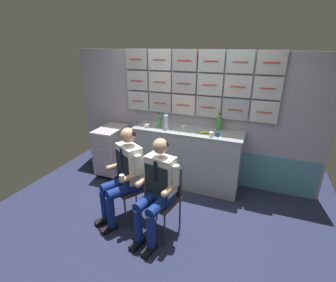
{
  "coord_description": "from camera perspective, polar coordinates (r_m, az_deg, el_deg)",
  "views": [
    {
      "loc": [
        1.11,
        -2.46,
        2.25
      ],
      "look_at": [
        0.06,
        0.23,
        1.1
      ],
      "focal_mm": 26.42,
      "sensor_mm": 36.0,
      "label": 1
    }
  ],
  "objects": [
    {
      "name": "water_bottle_clear",
      "position": [
        3.95,
        11.66,
        4.31
      ],
      "size": [
        0.07,
        0.07,
        0.27
      ],
      "color": "#4BA250",
      "rests_on": "galley_counter"
    },
    {
      "name": "crew_member_center",
      "position": [
        2.93,
        -2.61,
        -10.35
      ],
      "size": [
        0.5,
        0.64,
        1.26
      ],
      "color": "black",
      "rests_on": "ground"
    },
    {
      "name": "snack_banana",
      "position": [
        3.78,
        8.62,
        2.01
      ],
      "size": [
        0.17,
        0.1,
        0.04
      ],
      "color": "yellow",
      "rests_on": "galley_counter"
    },
    {
      "name": "service_trolley",
      "position": [
        4.57,
        -12.79,
        -1.83
      ],
      "size": [
        0.4,
        0.65,
        0.86
      ],
      "color": "black",
      "rests_on": "ground"
    },
    {
      "name": "folding_chair_center",
      "position": [
        3.12,
        -0.83,
        -11.5
      ],
      "size": [
        0.47,
        0.47,
        0.87
      ],
      "color": "#2D2D33",
      "rests_on": "ground"
    },
    {
      "name": "water_bottle_blue_cap",
      "position": [
        4.02,
        -2.13,
        4.76
      ],
      "size": [
        0.07,
        0.07,
        0.23
      ],
      "color": "#4C9854",
      "rests_on": "galley_counter"
    },
    {
      "name": "espresso_cup_small",
      "position": [
        3.7,
        11.39,
        1.56
      ],
      "size": [
        0.06,
        0.06,
        0.06
      ],
      "color": "navy",
      "rests_on": "galley_counter"
    },
    {
      "name": "water_bottle_short",
      "position": [
        3.91,
        -0.46,
        4.57
      ],
      "size": [
        0.07,
        0.07,
        0.27
      ],
      "color": "silver",
      "rests_on": "galley_counter"
    },
    {
      "name": "galley_counter",
      "position": [
        4.11,
        4.33,
        -3.78
      ],
      "size": [
        1.75,
        0.53,
        0.97
      ],
      "color": "#A2ABAD",
      "rests_on": "ground"
    },
    {
      "name": "crew_member_left",
      "position": [
        3.23,
        -10.03,
        -6.95
      ],
      "size": [
        0.6,
        0.68,
        1.29
      ],
      "color": "black",
      "rests_on": "ground"
    },
    {
      "name": "paper_cup_tan",
      "position": [
        4.02,
        -4.85,
        3.54
      ],
      "size": [
        0.07,
        0.07,
        0.06
      ],
      "color": "silver",
      "rests_on": "galley_counter"
    },
    {
      "name": "paper_cup_blue",
      "position": [
        3.66,
        9.94,
        1.52
      ],
      "size": [
        0.06,
        0.06,
        0.07
      ],
      "color": "white",
      "rests_on": "galley_counter"
    },
    {
      "name": "coffee_cup_spare",
      "position": [
        3.95,
        3.62,
        3.25
      ],
      "size": [
        0.06,
        0.06,
        0.06
      ],
      "color": "white",
      "rests_on": "galley_counter"
    },
    {
      "name": "folding_chair_left",
      "position": [
        3.39,
        -7.41,
        -8.84
      ],
      "size": [
        0.55,
        0.55,
        0.87
      ],
      "color": "#2D2D33",
      "rests_on": "ground"
    },
    {
      "name": "galley_bulkhead",
      "position": [
        4.13,
        5.25,
        6.24
      ],
      "size": [
        4.2,
        0.14,
        2.16
      ],
      "color": "#AFA6B9",
      "rests_on": "ground"
    },
    {
      "name": "ground",
      "position": [
        3.53,
        -2.41,
        -18.3
      ],
      "size": [
        4.8,
        4.8,
        0.04
      ],
      "primitive_type": "cube",
      "color": "#252948"
    }
  ]
}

